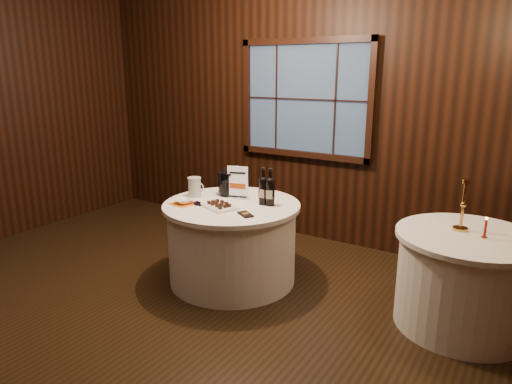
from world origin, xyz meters
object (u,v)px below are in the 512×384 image
Objects in this scene: side_table at (464,281)px; red_candle at (485,230)px; sign_stand at (238,187)px; chocolate_plate at (219,205)px; grape_bunch at (199,203)px; port_bottle_right at (270,189)px; ice_bucket at (229,183)px; brass_candlestick at (462,212)px; port_bottle_left at (263,189)px; chocolate_box at (245,214)px; cracker_bowl at (184,201)px; main_table at (232,242)px; glass_pitcher at (195,187)px.

side_table is 6.57× the size of red_candle.
chocolate_plate is at bearing -101.93° from sign_stand.
sign_stand is (-2.05, -0.12, 0.49)m from side_table.
grape_bunch is at bearing -168.60° from red_candle.
red_candle is (1.77, 0.13, -0.09)m from port_bottle_right.
brass_candlestick is (2.11, 0.13, 0.02)m from ice_bucket.
port_bottle_left is at bearing 34.55° from grape_bunch.
chocolate_box is at bearing -89.58° from port_bottle_left.
brass_candlestick is 0.22m from red_candle.
ice_bucket reaches higher than cracker_bowl.
port_bottle_right is 0.81m from cracker_bowl.
main_table is 2.17m from red_candle.
ice_bucket is 1.40× the size of chocolate_box.
sign_stand is 0.39m from port_bottle_right.
port_bottle_right is at bearing 31.38° from grape_bunch.
sign_stand is at bearing 156.87° from port_bottle_right.
glass_pitcher is 0.27m from cracker_bowl.
port_bottle_left reaches higher than red_candle.
brass_candlestick reaches higher than ice_bucket.
side_table is 2.32m from grape_bunch.
sign_stand is 2.05× the size of cracker_bowl.
glass_pitcher is (-0.78, -0.14, -0.05)m from port_bottle_right.
ice_bucket is at bearing 113.59° from chocolate_plate.
red_candle reaches higher than chocolate_box.
chocolate_plate is 2.59× the size of grape_bunch.
cracker_bowl is at bearing -165.04° from brass_candlestick.
chocolate_box is 0.53m from grape_bunch.
main_table is at bearing -4.79° from glass_pitcher.
ice_bucket is at bearing 152.64° from port_bottle_right.
chocolate_plate is 2.06× the size of glass_pitcher.
sign_stand reaches higher than grape_bunch.
side_table is at bearing 8.53° from main_table.
cracker_bowl is (-0.17, -0.48, -0.10)m from ice_bucket.
chocolate_box is at bearing -9.82° from chocolate_plate.
port_bottle_right is 2.28× the size of grape_bunch.
ice_bucket is (-0.53, 0.09, -0.02)m from port_bottle_right.
glass_pitcher is 0.47× the size of brass_candlestick.
chocolate_box is 1.73m from brass_candlestick.
port_bottle_left reaches higher than cracker_bowl.
grape_bunch is 0.93× the size of red_candle.
port_bottle_left is 0.07m from port_bottle_right.
cracker_bowl is at bearing -155.40° from port_bottle_left.
glass_pitcher is at bearing 172.28° from port_bottle_right.
main_table is 8.42× the size of grape_bunch.
sign_stand reaches higher than side_table.
red_candle is at bearing 11.77° from cracker_bowl.
glass_pitcher reaches higher than main_table.
cracker_bowl is at bearing -77.06° from glass_pitcher.
side_table is (2.00, 0.30, 0.00)m from main_table.
brass_candlestick is at bearing 14.78° from grape_bunch.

